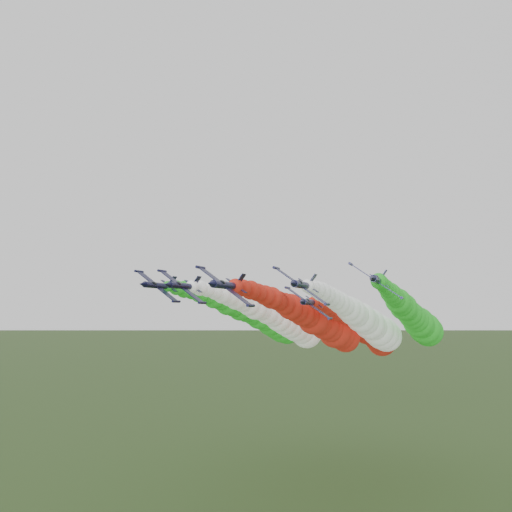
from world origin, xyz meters
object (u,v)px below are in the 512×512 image
Objects in this scene: jet_inner_right at (369,324)px; jet_trail at (365,330)px; jet_lead at (321,324)px; jet_outer_right at (415,319)px; jet_inner_left at (283,321)px; jet_outer_left at (260,318)px.

jet_trail is at bearing 101.27° from jet_inner_right.
jet_outer_right is (19.81, 16.83, 1.03)m from jet_lead.
jet_inner_left is 1.00× the size of jet_outer_right.
jet_inner_left reaches higher than jet_trail.
jet_inner_left is 1.01× the size of jet_outer_left.
jet_inner_right is 14.90m from jet_trail.
jet_inner_left is (-12.54, 11.87, 0.32)m from jet_lead.
jet_outer_left reaches higher than jet_lead.
jet_outer_left is 28.01m from jet_trail.
jet_inner_left is at bearing -171.29° from jet_outer_right.
jet_lead is 0.99× the size of jet_inner_right.
jet_lead is 1.00× the size of jet_outer_left.
jet_outer_right reaches higher than jet_inner_left.
jet_inner_left is 1.00× the size of jet_inner_right.
jet_outer_right is 1.00× the size of jet_trail.
jet_outer_right reaches higher than jet_trail.
jet_outer_left is 1.00× the size of jet_outer_right.
jet_outer_left is 0.99× the size of jet_trail.
jet_trail is (26.00, 9.94, -3.09)m from jet_outer_left.
jet_outer_left reaches higher than jet_inner_right.
jet_trail is at bearing 20.92° from jet_outer_left.
jet_lead is 0.99× the size of jet_trail.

